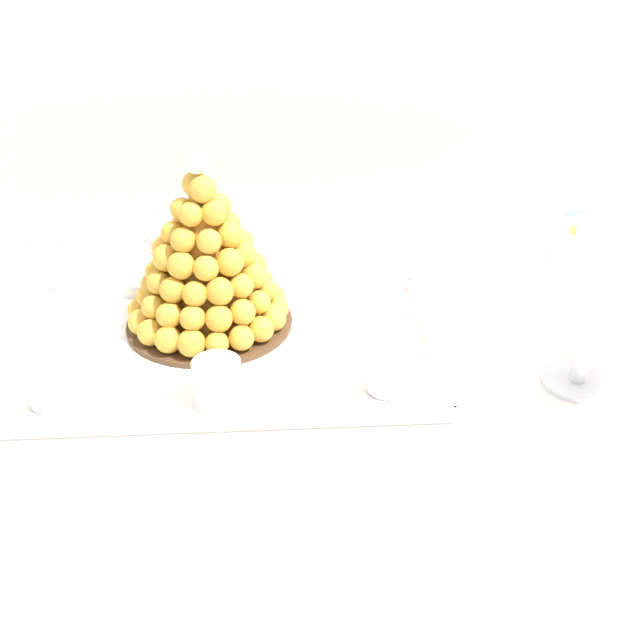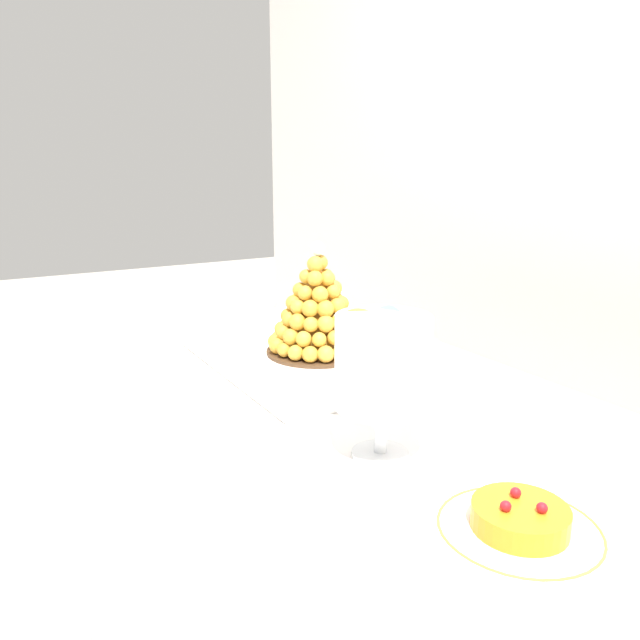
{
  "view_description": "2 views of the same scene",
  "coord_description": "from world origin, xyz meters",
  "px_view_note": "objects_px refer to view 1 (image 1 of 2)",
  "views": [
    {
      "loc": [
        -0.18,
        -0.85,
        1.3
      ],
      "look_at": [
        -0.13,
        -0.0,
        0.82
      ],
      "focal_mm": 43.12,
      "sensor_mm": 36.0,
      "label": 1
    },
    {
      "loc": [
        0.93,
        -0.57,
        1.18
      ],
      "look_at": [
        -0.02,
        -0.01,
        0.89
      ],
      "focal_mm": 34.84,
      "sensor_mm": 36.0,
      "label": 2
    }
  ],
  "objects_px": {
    "dessert_cup_left": "(50,388)",
    "dessert_cup_mid_left": "(218,384)",
    "serving_tray": "(228,352)",
    "dessert_cup_centre": "(389,373)",
    "macaron_goblet": "(596,280)",
    "wine_glass": "(164,238)",
    "croquembouche": "(206,263)"
  },
  "relations": [
    {
      "from": "dessert_cup_mid_left",
      "to": "wine_glass",
      "type": "distance_m",
      "value": 0.31
    },
    {
      "from": "croquembouche",
      "to": "macaron_goblet",
      "type": "relative_size",
      "value": 1.09
    },
    {
      "from": "dessert_cup_left",
      "to": "dessert_cup_centre",
      "type": "bearing_deg",
      "value": 0.69
    },
    {
      "from": "dessert_cup_centre",
      "to": "wine_glass",
      "type": "xyz_separation_m",
      "value": [
        -0.31,
        0.27,
        0.08
      ]
    },
    {
      "from": "serving_tray",
      "to": "dessert_cup_mid_left",
      "type": "distance_m",
      "value": 0.13
    },
    {
      "from": "dessert_cup_mid_left",
      "to": "dessert_cup_left",
      "type": "bearing_deg",
      "value": 176.81
    },
    {
      "from": "serving_tray",
      "to": "macaron_goblet",
      "type": "relative_size",
      "value": 2.38
    },
    {
      "from": "serving_tray",
      "to": "dessert_cup_centre",
      "type": "bearing_deg",
      "value": -26.37
    },
    {
      "from": "dessert_cup_mid_left",
      "to": "dessert_cup_centre",
      "type": "height_order",
      "value": "dessert_cup_mid_left"
    },
    {
      "from": "dessert_cup_centre",
      "to": "macaron_goblet",
      "type": "relative_size",
      "value": 0.24
    },
    {
      "from": "dessert_cup_centre",
      "to": "macaron_goblet",
      "type": "bearing_deg",
      "value": 1.37
    },
    {
      "from": "serving_tray",
      "to": "dessert_cup_left",
      "type": "xyz_separation_m",
      "value": [
        -0.21,
        -0.11,
        0.02
      ]
    },
    {
      "from": "dessert_cup_left",
      "to": "macaron_goblet",
      "type": "height_order",
      "value": "macaron_goblet"
    },
    {
      "from": "croquembouche",
      "to": "dessert_cup_centre",
      "type": "xyz_separation_m",
      "value": [
        0.24,
        -0.18,
        -0.08
      ]
    },
    {
      "from": "croquembouche",
      "to": "dessert_cup_left",
      "type": "relative_size",
      "value": 4.97
    },
    {
      "from": "croquembouche",
      "to": "dessert_cup_mid_left",
      "type": "distance_m",
      "value": 0.21
    },
    {
      "from": "dessert_cup_left",
      "to": "macaron_goblet",
      "type": "relative_size",
      "value": 0.22
    },
    {
      "from": "serving_tray",
      "to": "dessert_cup_left",
      "type": "relative_size",
      "value": 10.84
    },
    {
      "from": "dessert_cup_centre",
      "to": "wine_glass",
      "type": "distance_m",
      "value": 0.42
    },
    {
      "from": "dessert_cup_mid_left",
      "to": "wine_glass",
      "type": "bearing_deg",
      "value": 107.52
    },
    {
      "from": "croquembouche",
      "to": "macaron_goblet",
      "type": "xyz_separation_m",
      "value": [
        0.49,
        -0.17,
        0.04
      ]
    },
    {
      "from": "dessert_cup_left",
      "to": "dessert_cup_mid_left",
      "type": "xyz_separation_m",
      "value": [
        0.21,
        -0.01,
        0.01
      ]
    },
    {
      "from": "serving_tray",
      "to": "dessert_cup_mid_left",
      "type": "height_order",
      "value": "dessert_cup_mid_left"
    },
    {
      "from": "dessert_cup_mid_left",
      "to": "macaron_goblet",
      "type": "bearing_deg",
      "value": 2.78
    },
    {
      "from": "macaron_goblet",
      "to": "wine_glass",
      "type": "relative_size",
      "value": 1.62
    },
    {
      "from": "macaron_goblet",
      "to": "wine_glass",
      "type": "bearing_deg",
      "value": 154.52
    },
    {
      "from": "croquembouche",
      "to": "macaron_goblet",
      "type": "distance_m",
      "value": 0.52
    },
    {
      "from": "macaron_goblet",
      "to": "croquembouche",
      "type": "bearing_deg",
      "value": 160.62
    },
    {
      "from": "dessert_cup_mid_left",
      "to": "wine_glass",
      "type": "relative_size",
      "value": 0.41
    },
    {
      "from": "croquembouche",
      "to": "dessert_cup_centre",
      "type": "height_order",
      "value": "croquembouche"
    },
    {
      "from": "serving_tray",
      "to": "croquembouche",
      "type": "xyz_separation_m",
      "value": [
        -0.03,
        0.07,
        0.1
      ]
    },
    {
      "from": "croquembouche",
      "to": "dessert_cup_left",
      "type": "bearing_deg",
      "value": -135.38
    }
  ]
}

